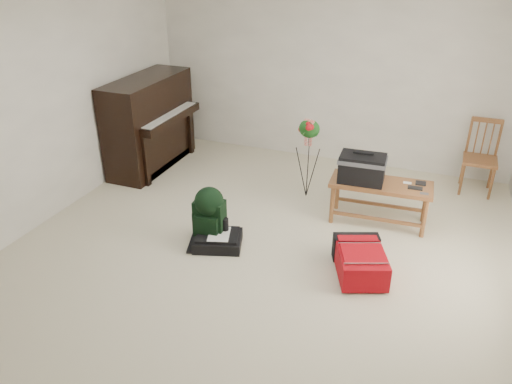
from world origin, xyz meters
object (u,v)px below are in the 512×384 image
at_px(black_duffel, 218,240).
at_px(green_backpack, 209,212).
at_px(piano, 150,125).
at_px(flower_stand, 308,159).
at_px(bench, 368,173).
at_px(red_suitcase, 361,259).
at_px(dining_chair, 480,158).

relative_size(black_duffel, green_backpack, 0.94).
height_order(piano, flower_stand, piano).
height_order(piano, bench, piano).
distance_m(red_suitcase, black_duffel, 1.48).
distance_m(black_duffel, green_backpack, 0.30).
xyz_separation_m(red_suitcase, black_duffel, (-1.48, -0.09, -0.07)).
bearing_deg(piano, bench, -9.10).
xyz_separation_m(piano, red_suitcase, (3.23, -1.49, -0.45)).
xyz_separation_m(dining_chair, green_backpack, (-2.62, -2.31, -0.11)).
xyz_separation_m(green_backpack, flower_stand, (0.66, 1.38, 0.16)).
xyz_separation_m(dining_chair, flower_stand, (-1.96, -0.93, 0.05)).
relative_size(red_suitcase, black_duffel, 1.32).
distance_m(dining_chair, green_backpack, 3.50).
height_order(bench, red_suitcase, bench).
bearing_deg(black_duffel, bench, 21.91).
bearing_deg(green_backpack, piano, 132.53).
height_order(dining_chair, flower_stand, flower_stand).
bearing_deg(dining_chair, flower_stand, -154.35).
bearing_deg(bench, dining_chair, 44.36).
xyz_separation_m(bench, red_suitcase, (0.16, -0.99, -0.45)).
bearing_deg(black_duffel, dining_chair, 25.96).
relative_size(piano, flower_stand, 1.46).
distance_m(bench, black_duffel, 1.79).
distance_m(black_duffel, flower_stand, 1.60).
relative_size(green_backpack, flower_stand, 0.61).
bearing_deg(black_duffel, flower_stand, 51.98).
distance_m(piano, flower_stand, 2.29).
bearing_deg(dining_chair, piano, -169.08).
distance_m(bench, dining_chair, 1.75).
height_order(dining_chair, red_suitcase, dining_chair).
height_order(green_backpack, flower_stand, flower_stand).
xyz_separation_m(black_duffel, flower_stand, (0.54, 1.45, 0.43)).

